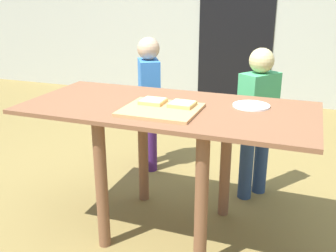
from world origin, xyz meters
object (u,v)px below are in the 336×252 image
Objects in this scene: pizza_slice_far_left at (153,101)px; plate_white_right at (251,106)px; child_right at (257,116)px; pizza_slice_far_right at (182,104)px; child_left at (149,96)px; dining_table at (168,130)px; cutting_board at (161,110)px.

plate_white_right is at bearing 18.83° from pizza_slice_far_left.
pizza_slice_far_right is at bearing -117.01° from child_right.
child_left reaches higher than child_right.
cutting_board reaches higher than dining_table.
child_right is at bearing 55.56° from dining_table.
child_left is at bearing 116.66° from cutting_board.
child_right is (0.31, 0.60, -0.21)m from pizza_slice_far_right.
pizza_slice_far_right is 0.96m from child_left.
child_left is at bearing 123.38° from pizza_slice_far_right.
child_right is (0.47, 0.60, -0.21)m from pizza_slice_far_left.
dining_table is at bearing -60.47° from child_left.
dining_table is 0.87m from child_left.
child_right is at bearing -12.34° from child_left.
dining_table is 0.18m from pizza_slice_far_left.
child_right is at bearing 59.82° from cutting_board.
plate_white_right is (0.48, 0.17, -0.02)m from pizza_slice_far_left.
child_right is (0.39, 0.58, -0.05)m from dining_table.
child_right is (0.82, -0.18, -0.01)m from child_left.
pizza_slice_far_right is at bearing -17.05° from dining_table.
dining_table is 7.94× the size of plate_white_right.
pizza_slice_far_right is 0.67× the size of plate_white_right.
child_left is (-0.52, 0.78, -0.20)m from pizza_slice_far_right.
pizza_slice_far_left is (-0.07, -0.03, 0.16)m from dining_table.
pizza_slice_far_left is (-0.07, 0.07, 0.02)m from cutting_board.
dining_table is 0.18m from pizza_slice_far_right.
cutting_board is at bearing -149.75° from plate_white_right.
plate_white_right is 0.19× the size of child_right.
pizza_slice_far_right is 0.71m from child_right.
dining_table is 11.89× the size of pizza_slice_far_right.
pizza_slice_far_left is (-0.16, 0.00, 0.00)m from pizza_slice_far_right.
pizza_slice_far_right is at bearing -152.91° from plate_white_right.
pizza_slice_far_right is (0.09, 0.07, 0.02)m from cutting_board.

